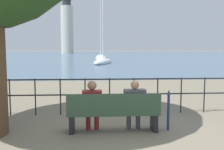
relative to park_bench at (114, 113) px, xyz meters
The scene contains 10 objects.
ground_plane 0.45m from the park_bench, 90.00° to the left, with size 1000.00×1000.00×0.00m, color #7A705B.
harbor_water 159.63m from the park_bench, 90.00° to the left, with size 600.00×300.00×0.01m.
park_bench is the anchor object (origin of this frame).
seated_person_left 0.53m from the park_bench, behind, with size 0.44×0.35×1.17m.
seated_person_right 0.53m from the park_bench, ahead, with size 0.49×0.35×1.17m.
promenade_railing 1.63m from the park_bench, 90.00° to the left, with size 11.31×0.04×1.05m.
closed_umbrella 1.28m from the park_bench, ahead, with size 0.09×0.09×0.95m.
sailboat_0 37.71m from the park_bench, 89.18° to the left, with size 2.35×6.41×13.14m.
sailboat_1 28.34m from the park_bench, 88.70° to the left, with size 3.61×8.07×11.37m.
harbor_lighthouse 128.71m from the park_bench, 96.75° to the left, with size 6.36×6.36×29.71m.
Camera 1 is at (-0.40, -5.56, 1.86)m, focal length 40.00 mm.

